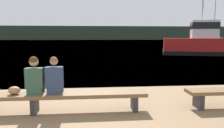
# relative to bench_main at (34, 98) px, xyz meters

# --- Properties ---
(water_surface) EXTENTS (240.00, 240.00, 0.00)m
(water_surface) POSITION_rel_bench_main_xyz_m (0.59, 122.60, -0.40)
(water_surface) COLOR #386084
(water_surface) RESTS_ON ground
(far_shoreline) EXTENTS (600.00, 12.00, 8.27)m
(far_shoreline) POSITION_rel_bench_main_xyz_m (0.59, 133.29, 3.74)
(far_shoreline) COLOR #2D3D2D
(far_shoreline) RESTS_ON ground
(bench_main) EXTENTS (5.66, 0.52, 0.49)m
(bench_main) POSITION_rel_bench_main_xyz_m (0.00, 0.00, 0.00)
(bench_main) COLOR brown
(bench_main) RESTS_ON ground
(person_left) EXTENTS (0.42, 0.39, 0.94)m
(person_left) POSITION_rel_bench_main_xyz_m (0.03, 0.00, 0.51)
(person_left) COLOR #2D4C3D
(person_left) RESTS_ON bench_main
(person_right) EXTENTS (0.42, 0.38, 0.93)m
(person_right) POSITION_rel_bench_main_xyz_m (0.51, 0.00, 0.49)
(person_right) COLOR navy
(person_right) RESTS_ON bench_main
(shopping_bag) EXTENTS (0.28, 0.24, 0.20)m
(shopping_bag) POSITION_rel_bench_main_xyz_m (-0.48, 0.01, 0.19)
(shopping_bag) COLOR #9E754C
(shopping_bag) RESTS_ON bench_main
(tugboat_red) EXTENTS (8.05, 4.98, 6.66)m
(tugboat_red) POSITION_rel_bench_main_xyz_m (12.85, 16.59, 0.74)
(tugboat_red) COLOR #A81919
(tugboat_red) RESTS_ON water_surface
(moored_sailboat) EXTENTS (6.65, 2.63, 9.81)m
(moored_sailboat) POSITION_rel_bench_main_xyz_m (20.55, 26.89, 0.08)
(moored_sailboat) COLOR silver
(moored_sailboat) RESTS_ON water_surface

